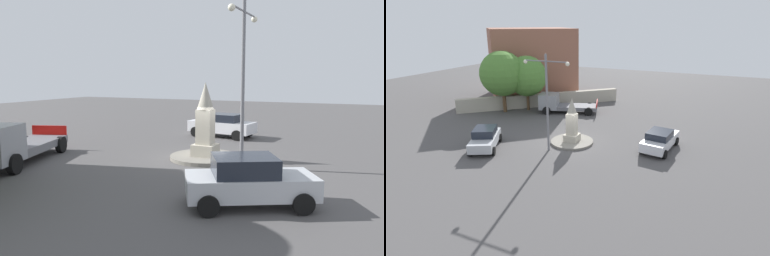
{
  "view_description": "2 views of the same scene",
  "coord_description": "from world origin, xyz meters",
  "views": [
    {
      "loc": [
        16.37,
        6.6,
        3.97
      ],
      "look_at": [
        -0.35,
        -0.85,
        1.4
      ],
      "focal_mm": 35.36,
      "sensor_mm": 36.0,
      "label": 1
    },
    {
      "loc": [
        -9.66,
        20.41,
        9.08
      ],
      "look_at": [
        -0.67,
        0.34,
        1.43
      ],
      "focal_mm": 28.62,
      "sensor_mm": 36.0,
      "label": 2
    }
  ],
  "objects": [
    {
      "name": "streetlamp",
      "position": [
        0.95,
        2.07,
        4.31
      ],
      "size": [
        3.56,
        0.28,
        7.04
      ],
      "color": "slate",
      "rests_on": "ground"
    },
    {
      "name": "car_white_waiting",
      "position": [
        -6.56,
        -1.45,
        0.78
      ],
      "size": [
        2.42,
        4.43,
        1.5
      ],
      "color": "silver",
      "rests_on": "ground"
    },
    {
      "name": "truck_grey_near_island",
      "position": [
        4.86,
        -7.32,
        0.95
      ],
      "size": [
        6.35,
        3.82,
        1.97
      ],
      "color": "gray",
      "rests_on": "ground"
    },
    {
      "name": "traffic_island",
      "position": [
        0.0,
        0.0,
        0.09
      ],
      "size": [
        3.35,
        3.35,
        0.18
      ],
      "primitive_type": "cylinder",
      "color": "gray",
      "rests_on": "ground"
    },
    {
      "name": "car_silver_parked_left",
      "position": [
        5.52,
        3.65,
        0.8
      ],
      "size": [
        3.3,
        4.23,
        1.56
      ],
      "color": "#B7BABF",
      "rests_on": "ground"
    },
    {
      "name": "ground_plane",
      "position": [
        0.0,
        0.0,
        0.0
      ],
      "size": [
        80.0,
        80.0,
        0.0
      ],
      "primitive_type": "plane",
      "color": "#4F4C4C"
    },
    {
      "name": "monument",
      "position": [
        0.0,
        0.0,
        1.76
      ],
      "size": [
        1.08,
        1.08,
        3.48
      ],
      "color": "#B2AA99",
      "rests_on": "traffic_island"
    }
  ]
}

